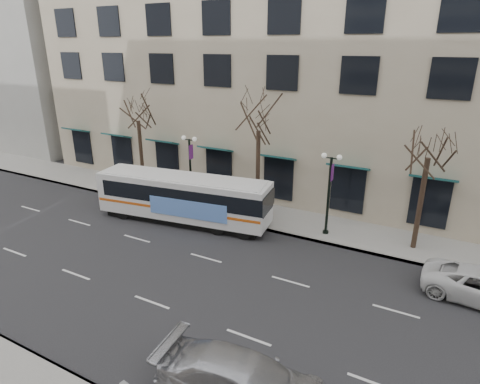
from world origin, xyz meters
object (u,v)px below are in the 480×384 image
Objects in this scene: tree_far_left at (137,108)px; tree_far_mid at (259,116)px; tree_far_right at (431,140)px; city_bus at (184,197)px; lamp_post_right at (329,191)px; lamp_post_left at (190,168)px.

tree_far_left is 10.00m from tree_far_mid.
tree_far_mid reaches higher than tree_far_right.
tree_far_left is 0.98× the size of tree_far_mid.
tree_far_left reaches higher than city_bus.
lamp_post_right is at bearing -173.15° from tree_far_right.
tree_far_left is at bearing 180.00° from tree_far_right.
city_bus is (-8.90, -2.39, -1.22)m from lamp_post_right.
tree_far_right is 1.55× the size of lamp_post_right.
lamp_post_left is 0.44× the size of city_bus.
tree_far_mid is 7.14m from city_bus.
tree_far_mid reaches higher than lamp_post_right.
city_bus is (6.11, -2.99, -4.97)m from tree_far_left.
tree_far_left is 1.03× the size of tree_far_right.
city_bus is at bearing -65.28° from lamp_post_left.
lamp_post_left is (-14.99, -0.60, -3.48)m from tree_far_right.
lamp_post_right is 0.44× the size of city_bus.
tree_far_left is at bearing 177.71° from lamp_post_right.
tree_far_right is at bearing -0.00° from tree_far_mid.
city_bus is (1.10, -2.39, -1.22)m from lamp_post_left.
tree_far_right is (20.00, 0.00, -0.28)m from tree_far_left.
city_bus is at bearing -26.09° from tree_far_left.
lamp_post_left is 2.90m from city_bus.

